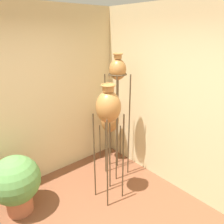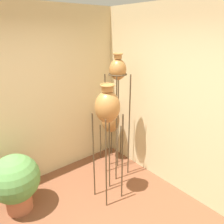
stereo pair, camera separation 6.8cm
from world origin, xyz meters
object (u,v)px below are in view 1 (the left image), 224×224
vase_stand_tall (118,76)px  vase_stand_short (110,121)px  potted_plant (16,182)px  vase_stand_medium (108,109)px

vase_stand_tall → vase_stand_short: bearing=65.1°
vase_stand_tall → potted_plant: bearing=172.1°
vase_stand_tall → potted_plant: vase_stand_tall is taller
potted_plant → vase_stand_short: bearing=5.8°
vase_stand_tall → vase_stand_short: (0.18, 0.40, -0.89)m
vase_stand_tall → potted_plant: (-1.58, 0.22, -1.22)m
vase_stand_short → vase_stand_tall: bearing=-114.9°
vase_stand_medium → vase_stand_short: vase_stand_medium is taller
vase_stand_tall → vase_stand_medium: vase_stand_tall is taller
vase_stand_short → vase_stand_medium: bearing=-131.4°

